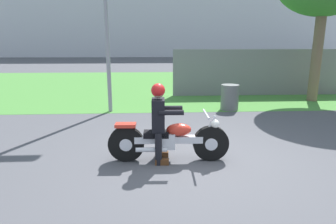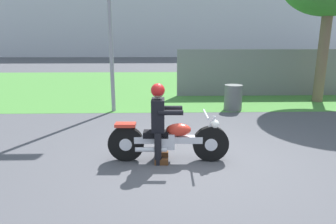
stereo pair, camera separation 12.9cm
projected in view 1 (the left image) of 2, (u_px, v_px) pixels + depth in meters
ground at (195, 162)px, 5.24m from camera, size 120.00×120.00×0.00m
grass_verge at (167, 84)px, 14.67m from camera, size 60.00×12.00×0.01m
stadium_facade at (164, 11)px, 42.57m from camera, size 49.33×8.00×12.82m
motorcycle_lead at (169, 140)px, 5.20m from camera, size 2.15×0.66×0.88m
rider_lead at (159, 117)px, 5.10m from camera, size 0.56×0.48×1.40m
trash_can at (230, 97)px, 9.14m from camera, size 0.55×0.55×0.79m
fence_segment at (262, 72)px, 11.54m from camera, size 7.00×0.06×1.80m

